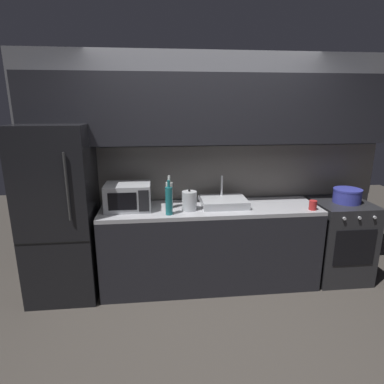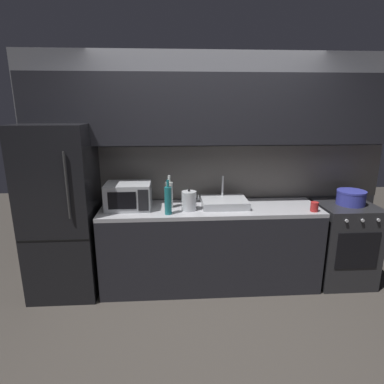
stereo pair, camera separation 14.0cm
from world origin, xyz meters
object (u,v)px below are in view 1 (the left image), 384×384
at_px(wine_bottle_clear, 169,195).
at_px(mug_red, 313,205).
at_px(oven_range, 339,240).
at_px(microwave, 128,197).
at_px(cooking_pot, 347,196).
at_px(kettle, 189,201).
at_px(refrigerator, 60,213).
at_px(wine_bottle_teal, 169,200).

xyz_separation_m(wine_bottle_clear, mug_red, (1.46, -0.22, -0.09)).
relative_size(oven_range, microwave, 1.96).
height_order(mug_red, cooking_pot, cooking_pot).
relative_size(kettle, cooking_pot, 0.73).
bearing_deg(microwave, wine_bottle_clear, -0.05).
height_order(oven_range, microwave, microwave).
xyz_separation_m(refrigerator, microwave, (0.68, 0.02, 0.15)).
bearing_deg(mug_red, microwave, 173.30).
height_order(wine_bottle_clear, mug_red, wine_bottle_clear).
bearing_deg(wine_bottle_clear, wine_bottle_teal, -93.37).
xyz_separation_m(oven_range, microwave, (-2.35, 0.02, 0.58)).
height_order(oven_range, cooking_pot, cooking_pot).
relative_size(oven_range, wine_bottle_teal, 2.60).
height_order(oven_range, wine_bottle_clear, wine_bottle_clear).
bearing_deg(microwave, kettle, -8.67).
distance_m(microwave, wine_bottle_clear, 0.42).
distance_m(kettle, wine_bottle_clear, 0.23).
bearing_deg(wine_bottle_clear, mug_red, -8.60).
bearing_deg(refrigerator, cooking_pot, 0.00).
bearing_deg(wine_bottle_teal, wine_bottle_clear, 86.63).
relative_size(refrigerator, wine_bottle_clear, 5.15).
bearing_deg(wine_bottle_teal, cooking_pot, 5.59).
height_order(oven_range, wine_bottle_teal, wine_bottle_teal).
bearing_deg(wine_bottle_clear, refrigerator, -179.07).
height_order(microwave, mug_red, microwave).
xyz_separation_m(oven_range, wine_bottle_clear, (-1.92, 0.02, 0.59)).
height_order(refrigerator, kettle, refrigerator).
height_order(microwave, wine_bottle_clear, wine_bottle_clear).
height_order(refrigerator, mug_red, refrigerator).
bearing_deg(cooking_pot, kettle, -177.50).
relative_size(wine_bottle_clear, cooking_pot, 1.15).
distance_m(refrigerator, kettle, 1.31).
relative_size(microwave, mug_red, 4.70).
bearing_deg(mug_red, wine_bottle_teal, 179.58).
xyz_separation_m(wine_bottle_teal, cooking_pot, (1.97, 0.19, -0.07)).
bearing_deg(refrigerator, wine_bottle_teal, -10.01).
relative_size(refrigerator, microwave, 3.86).
relative_size(kettle, wine_bottle_teal, 0.64).
xyz_separation_m(oven_range, wine_bottle_teal, (-1.94, -0.19, 0.59)).
distance_m(refrigerator, wine_bottle_teal, 1.12).
bearing_deg(refrigerator, microwave, 1.55).
distance_m(wine_bottle_clear, cooking_pot, 1.96).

